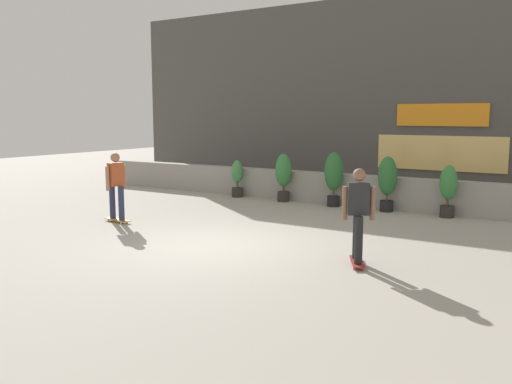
# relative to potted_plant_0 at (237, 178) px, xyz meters

# --- Properties ---
(ground_plane) EXTENTS (48.00, 48.00, 0.00)m
(ground_plane) POSITION_rel_potted_plant_0_xyz_m (3.26, -5.55, -0.61)
(ground_plane) COLOR #A8A093
(planter_wall) EXTENTS (18.00, 0.40, 0.90)m
(planter_wall) POSITION_rel_potted_plant_0_xyz_m (3.26, 0.45, -0.16)
(planter_wall) COLOR gray
(planter_wall) RESTS_ON ground
(building_backdrop) EXTENTS (20.00, 2.08, 6.50)m
(building_backdrop) POSITION_rel_potted_plant_0_xyz_m (3.26, 4.45, 2.63)
(building_backdrop) COLOR #4C4947
(building_backdrop) RESTS_ON ground
(potted_plant_0) EXTENTS (0.36, 0.36, 1.18)m
(potted_plant_0) POSITION_rel_potted_plant_0_xyz_m (0.00, 0.00, 0.00)
(potted_plant_0) COLOR #2D2823
(potted_plant_0) RESTS_ON ground
(potted_plant_1) EXTENTS (0.49, 0.49, 1.45)m
(potted_plant_1) POSITION_rel_potted_plant_0_xyz_m (1.68, 0.00, 0.22)
(potted_plant_1) COLOR #2D2823
(potted_plant_1) RESTS_ON ground
(potted_plant_2) EXTENTS (0.54, 0.54, 1.56)m
(potted_plant_2) POSITION_rel_potted_plant_0_xyz_m (3.33, 0.00, 0.30)
(potted_plant_2) COLOR black
(potted_plant_2) RESTS_ON ground
(potted_plant_3) EXTENTS (0.51, 0.51, 1.50)m
(potted_plant_3) POSITION_rel_potted_plant_0_xyz_m (4.89, -0.00, 0.26)
(potted_plant_3) COLOR black
(potted_plant_3) RESTS_ON ground
(potted_plant_4) EXTENTS (0.44, 0.44, 1.34)m
(potted_plant_4) POSITION_rel_potted_plant_0_xyz_m (6.48, 0.00, 0.14)
(potted_plant_4) COLOR #2D2823
(potted_plant_4) RESTS_ON ground
(skater_mid_plaza) EXTENTS (0.82, 0.56, 1.70)m
(skater_mid_plaza) POSITION_rel_potted_plant_0_xyz_m (-0.18, -4.95, 0.33)
(skater_mid_plaza) COLOR #BF8C26
(skater_mid_plaza) RESTS_ON ground
(skater_far_right) EXTENTS (0.54, 0.80, 1.70)m
(skater_far_right) POSITION_rel_potted_plant_0_xyz_m (6.20, -5.41, 0.33)
(skater_far_right) COLOR maroon
(skater_far_right) RESTS_ON ground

